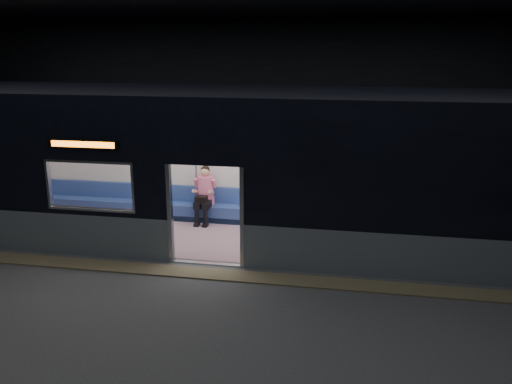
# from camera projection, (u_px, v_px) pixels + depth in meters

# --- Properties ---
(station_floor) EXTENTS (24.00, 14.00, 0.01)m
(station_floor) POSITION_uv_depth(u_px,v_px,m) (192.00, 286.00, 9.97)
(station_floor) COLOR #47494C
(station_floor) RESTS_ON ground
(station_envelope) EXTENTS (24.00, 14.00, 5.00)m
(station_envelope) POSITION_uv_depth(u_px,v_px,m) (185.00, 84.00, 8.98)
(station_envelope) COLOR black
(station_envelope) RESTS_ON station_floor
(tactile_strip) EXTENTS (22.80, 0.50, 0.03)m
(tactile_strip) POSITION_uv_depth(u_px,v_px,m) (200.00, 273.00, 10.49)
(tactile_strip) COLOR #8C7F59
(tactile_strip) RESTS_ON station_floor
(metro_car) EXTENTS (18.00, 3.04, 3.35)m
(metro_car) POSITION_uv_depth(u_px,v_px,m) (223.00, 159.00, 11.88)
(metro_car) COLOR gray
(metro_car) RESTS_ON station_floor
(passenger) EXTENTS (0.43, 0.72, 1.39)m
(passenger) POSITION_uv_depth(u_px,v_px,m) (205.00, 191.00, 13.24)
(passenger) COLOR black
(passenger) RESTS_ON metro_car
(handbag) EXTENTS (0.31, 0.28, 0.14)m
(handbag) POSITION_uv_depth(u_px,v_px,m) (201.00, 199.00, 13.06)
(handbag) COLOR black
(handbag) RESTS_ON passenger
(transit_map) EXTENTS (0.89, 0.03, 0.58)m
(transit_map) POSITION_uv_depth(u_px,v_px,m) (441.00, 173.00, 12.40)
(transit_map) COLOR white
(transit_map) RESTS_ON metro_car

